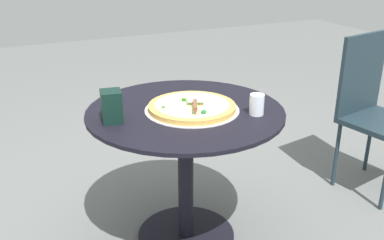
# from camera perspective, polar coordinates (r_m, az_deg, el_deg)

# --- Properties ---
(ground_plane) EXTENTS (10.00, 10.00, 0.00)m
(ground_plane) POSITION_cam_1_polar(r_m,az_deg,el_deg) (2.39, -0.76, -14.62)
(ground_plane) COLOR slate
(patio_table) EXTENTS (0.91, 0.91, 0.70)m
(patio_table) POSITION_cam_1_polar(r_m,az_deg,el_deg) (2.12, -0.83, -3.58)
(patio_table) COLOR black
(patio_table) RESTS_ON ground
(pizza_on_tray) EXTENTS (0.43, 0.43, 0.05)m
(pizza_on_tray) POSITION_cam_1_polar(r_m,az_deg,el_deg) (2.03, 0.01, 1.65)
(pizza_on_tray) COLOR silver
(pizza_on_tray) RESTS_ON patio_table
(pizza_server) EXTENTS (0.21, 0.13, 0.02)m
(pizza_server) POSITION_cam_1_polar(r_m,az_deg,el_deg) (1.98, 0.50, 2.35)
(pizza_server) COLOR silver
(pizza_server) RESTS_ON pizza_on_tray
(drinking_cup) EXTENTS (0.07, 0.07, 0.09)m
(drinking_cup) POSITION_cam_1_polar(r_m,az_deg,el_deg) (1.99, 8.29, 1.97)
(drinking_cup) COLOR silver
(drinking_cup) RESTS_ON patio_table
(napkin_dispenser) EXTENTS (0.10, 0.10, 0.14)m
(napkin_dispenser) POSITION_cam_1_polar(r_m,az_deg,el_deg) (1.91, -10.26, 1.73)
(napkin_dispenser) COLOR black
(napkin_dispenser) RESTS_ON patio_table
(patio_chair_far) EXTENTS (0.46, 0.46, 0.93)m
(patio_chair_far) POSITION_cam_1_polar(r_m,az_deg,el_deg) (2.83, 22.15, 1.90)
(patio_chair_far) COLOR #1E2E36
(patio_chair_far) RESTS_ON ground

